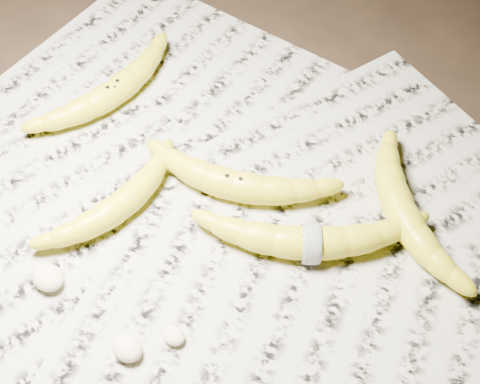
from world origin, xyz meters
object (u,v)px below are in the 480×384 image
Objects in this scene: banana_center at (234,184)px; banana_upper_a at (402,210)px; banana_left_a at (113,91)px; banana_taped at (311,242)px; banana_left_b at (120,204)px.

banana_center and banana_upper_a have the same top height.
banana_upper_a is (0.42, 0.07, 0.00)m from banana_left_a.
banana_left_a is 0.42m from banana_upper_a.
banana_taped and banana_upper_a have the same top height.
banana_taped is (0.22, 0.10, 0.00)m from banana_left_b.
banana_left_b is 0.86× the size of banana_center.
banana_taped is at bearing -89.56° from banana_left_a.
banana_left_b is 0.77× the size of banana_taped.
banana_left_a is at bearing -132.67° from banana_upper_a.
banana_center is (0.23, -0.03, 0.00)m from banana_left_a.
banana_center is 0.12m from banana_taped.
banana_upper_a is (0.28, 0.20, 0.00)m from banana_left_b.
banana_left_b is 0.90× the size of banana_upper_a.
banana_left_b is at bearing -106.01° from banana_upper_a.
banana_upper_a reaches higher than banana_left_a.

